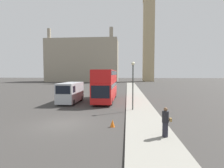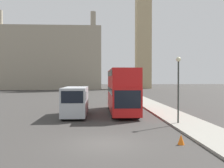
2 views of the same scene
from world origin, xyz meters
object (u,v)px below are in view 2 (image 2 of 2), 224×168
object	(u,v)px
red_double_decker_bus	(122,89)
white_van	(75,101)
clock_tower	(143,7)
street_lamp	(178,79)

from	to	relation	value
red_double_decker_bus	white_van	world-z (taller)	red_double_decker_bus
red_double_decker_bus	white_van	xyz separation A→B (m)	(-4.52, -2.34, -1.02)
red_double_decker_bus	white_van	distance (m)	5.20
clock_tower	street_lamp	world-z (taller)	clock_tower
clock_tower	red_double_decker_bus	distance (m)	71.69
white_van	street_lamp	distance (m)	9.58
clock_tower	white_van	size ratio (longest dim) A/B	10.05
red_double_decker_bus	white_van	size ratio (longest dim) A/B	1.83
red_double_decker_bus	street_lamp	size ratio (longest dim) A/B	2.10
clock_tower	white_van	xyz separation A→B (m)	(-18.25, -67.23, -28.25)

